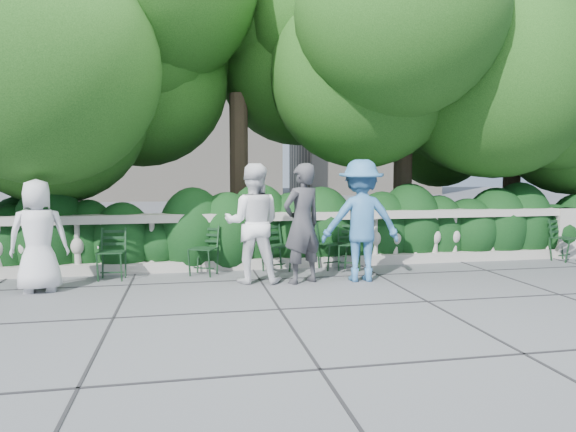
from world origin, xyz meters
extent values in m
plane|color=#525359|center=(0.00, 0.00, 0.00)|extent=(90.00, 90.00, 0.00)
cube|color=#9E998E|center=(0.00, 1.80, 0.09)|extent=(12.00, 0.32, 0.18)
cube|color=#9E998E|center=(0.00, 1.80, 0.93)|extent=(12.00, 0.36, 0.14)
cube|color=#9E998E|center=(5.78, 1.80, 0.50)|extent=(0.44, 0.44, 1.00)
cylinder|color=#3F3023|center=(-4.00, 3.40, 1.40)|extent=(0.40, 0.40, 2.80)
ellipsoid|color=#14390F|center=(-4.00, 2.96, 3.68)|extent=(5.28, 5.28, 3.96)
cylinder|color=#3F3023|center=(-0.50, 4.00, 1.70)|extent=(0.40, 0.40, 3.40)
ellipsoid|color=#14390F|center=(-0.50, 3.48, 4.44)|extent=(6.24, 6.24, 4.68)
cylinder|color=#3F3023|center=(3.00, 3.30, 1.50)|extent=(0.40, 0.40, 3.00)
ellipsoid|color=#14390F|center=(3.00, 2.84, 3.92)|extent=(5.52, 5.52, 4.14)
cylinder|color=#3F3023|center=(6.00, 3.80, 1.30)|extent=(0.40, 0.40, 2.60)
ellipsoid|color=#14390F|center=(6.00, 3.40, 3.40)|extent=(4.80, 4.80, 3.60)
imported|color=silver|center=(-3.72, 0.62, 0.81)|extent=(0.85, 0.61, 1.62)
imported|color=#3A393E|center=(0.12, 0.47, 0.93)|extent=(0.80, 0.69, 1.86)
imported|color=white|center=(-0.62, 0.66, 0.93)|extent=(1.02, 0.86, 1.85)
imported|color=teal|center=(1.07, 0.46, 0.96)|extent=(1.30, 0.83, 1.91)
camera|label=1|loc=(-1.61, -7.21, 1.73)|focal=32.00mm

